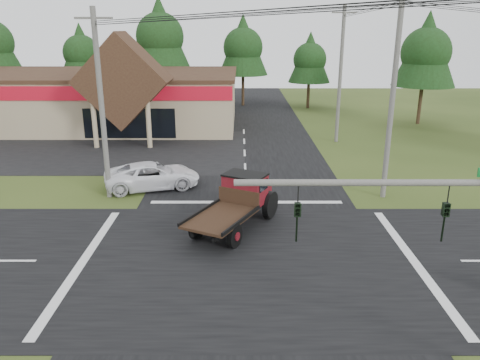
{
  "coord_description": "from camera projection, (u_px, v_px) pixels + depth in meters",
  "views": [
    {
      "loc": [
        -0.35,
        -17.74,
        9.4
      ],
      "look_at": [
        -0.36,
        4.38,
        2.2
      ],
      "focal_mm": 35.0,
      "sensor_mm": 36.0,
      "label": 1
    }
  ],
  "objects": [
    {
      "name": "ground",
      "position": [
        248.0,
        261.0,
        19.78
      ],
      "size": [
        120.0,
        120.0,
        0.0
      ],
      "primitive_type": "plane",
      "color": "#304017",
      "rests_on": "ground"
    },
    {
      "name": "road_ns",
      "position": [
        248.0,
        261.0,
        19.77
      ],
      "size": [
        12.0,
        120.0,
        0.02
      ],
      "primitive_type": "cube",
      "color": "black",
      "rests_on": "ground"
    },
    {
      "name": "road_ew",
      "position": [
        248.0,
        261.0,
        19.77
      ],
      "size": [
        120.0,
        12.0,
        0.02
      ],
      "primitive_type": "cube",
      "color": "black",
      "rests_on": "ground"
    },
    {
      "name": "parking_apron",
      "position": [
        72.0,
        150.0,
        37.84
      ],
      "size": [
        28.0,
        14.0,
        0.02
      ],
      "primitive_type": "cube",
      "color": "black",
      "rests_on": "ground"
    },
    {
      "name": "cvs_building",
      "position": [
        88.0,
        97.0,
        47.04
      ],
      "size": [
        30.4,
        18.2,
        9.19
      ],
      "color": "tan",
      "rests_on": "ground"
    },
    {
      "name": "utility_pole_nw",
      "position": [
        101.0,
        105.0,
        25.72
      ],
      "size": [
        2.0,
        0.3,
        10.5
      ],
      "color": "#595651",
      "rests_on": "ground"
    },
    {
      "name": "utility_pole_ne",
      "position": [
        393.0,
        96.0,
        25.56
      ],
      "size": [
        2.0,
        0.3,
        11.5
      ],
      "color": "#595651",
      "rests_on": "ground"
    },
    {
      "name": "utility_pole_n",
      "position": [
        340.0,
        74.0,
        38.92
      ],
      "size": [
        2.0,
        0.3,
        11.2
      ],
      "color": "#595651",
      "rests_on": "ground"
    },
    {
      "name": "tree_row_b",
      "position": [
        81.0,
        51.0,
        57.65
      ],
      "size": [
        5.6,
        5.6,
        10.1
      ],
      "color": "#332316",
      "rests_on": "ground"
    },
    {
      "name": "tree_row_c",
      "position": [
        160.0,
        34.0,
        56.07
      ],
      "size": [
        7.28,
        7.28,
        13.13
      ],
      "color": "#332316",
      "rests_on": "ground"
    },
    {
      "name": "tree_row_d",
      "position": [
        243.0,
        45.0,
        57.43
      ],
      "size": [
        6.16,
        6.16,
        11.11
      ],
      "color": "#332316",
      "rests_on": "ground"
    },
    {
      "name": "tree_row_e",
      "position": [
        310.0,
        58.0,
        55.94
      ],
      "size": [
        5.04,
        5.04,
        9.09
      ],
      "color": "#332316",
      "rests_on": "ground"
    },
    {
      "name": "tree_side_ne",
      "position": [
        426.0,
        50.0,
        46.02
      ],
      "size": [
        6.16,
        6.16,
        11.11
      ],
      "color": "#332316",
      "rests_on": "ground"
    },
    {
      "name": "antique_flatbed_truck",
      "position": [
        234.0,
        205.0,
        22.59
      ],
      "size": [
        4.87,
        6.46,
        2.54
      ],
      "primitive_type": null,
      "rotation": [
        0.0,
        0.0,
        -0.48
      ],
      "color": "#530B11",
      "rests_on": "ground"
    },
    {
      "name": "white_pickup",
      "position": [
        152.0,
        175.0,
        28.65
      ],
      "size": [
        6.23,
        4.13,
        1.59
      ],
      "primitive_type": "imported",
      "rotation": [
        0.0,
        0.0,
        1.85
      ],
      "color": "white",
      "rests_on": "ground"
    }
  ]
}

